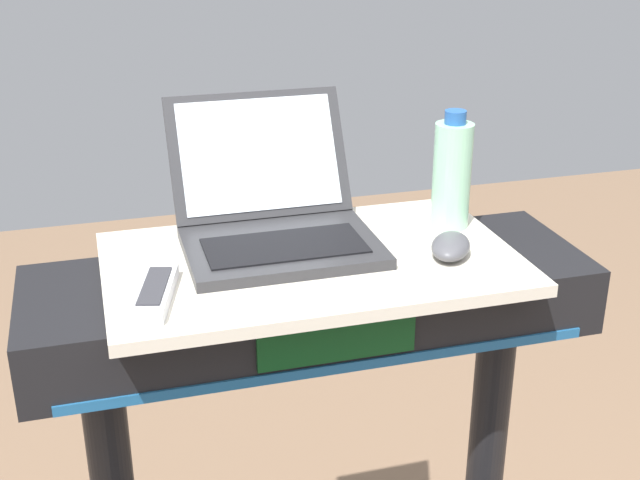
# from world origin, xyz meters

# --- Properties ---
(desk_board) EXTENTS (0.64, 0.39, 0.02)m
(desk_board) POSITION_xyz_m (0.00, 0.70, 1.16)
(desk_board) COLOR beige
(desk_board) RESTS_ON treadmill_base
(laptop) EXTENTS (0.30, 0.33, 0.21)m
(laptop) POSITION_xyz_m (-0.04, 0.78, 1.21)
(laptop) COLOR #2D2D30
(laptop) RESTS_ON desk_board
(computer_mouse) EXTENTS (0.10, 0.12, 0.03)m
(computer_mouse) POSITION_xyz_m (0.21, 0.64, 1.19)
(computer_mouse) COLOR #4C4C51
(computer_mouse) RESTS_ON desk_board
(water_bottle) EXTENTS (0.06, 0.06, 0.20)m
(water_bottle) POSITION_xyz_m (0.26, 0.76, 1.26)
(water_bottle) COLOR #9EDBB2
(water_bottle) RESTS_ON desk_board
(tv_remote) EXTENTS (0.08, 0.17, 0.02)m
(tv_remote) POSITION_xyz_m (-0.25, 0.62, 1.18)
(tv_remote) COLOR silver
(tv_remote) RESTS_ON desk_board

